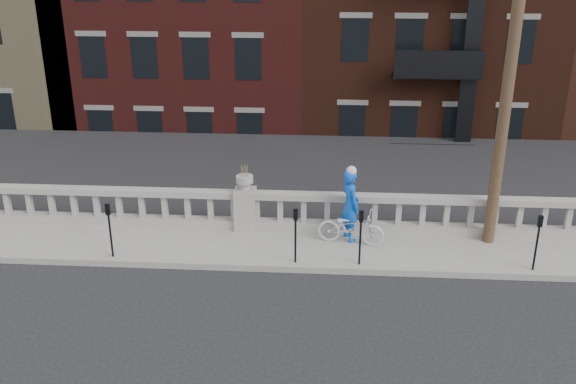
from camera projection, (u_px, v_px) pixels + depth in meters
The scene contains 12 objects.
ground at pixel (222, 315), 13.29m from camera, with size 120.00×120.00×0.00m, color black.
sidewalk at pixel (241, 247), 16.04m from camera, with size 32.00×2.20×0.15m, color gray.
balustrade at pixel (245, 211), 16.71m from camera, with size 28.00×0.34×1.03m.
planter_pedestal at pixel (245, 204), 16.64m from camera, with size 0.55×0.55×1.76m.
lower_level at pixel (302, 31), 33.60m from camera, with size 80.00×44.00×20.80m.
utility_pole at pixel (514, 36), 14.28m from camera, with size 1.60×0.28×10.00m.
parking_meter_b at pixel (109, 224), 15.09m from camera, with size 0.10×0.09×1.36m.
parking_meter_c at pixel (295, 230), 14.82m from camera, with size 0.10×0.09×1.36m.
parking_meter_d at pixel (361, 232), 14.73m from camera, with size 0.10×0.09×1.36m.
parking_meter_e at pixel (538, 237), 14.48m from camera, with size 0.10×0.09×1.36m.
bicycle at pixel (351, 227), 15.91m from camera, with size 0.58×1.67×0.88m, color silver.
cyclist at pixel (350, 205), 15.96m from camera, with size 0.67×0.44×1.85m, color blue.
Camera 1 is at (2.13, -11.25, 7.35)m, focal length 40.00 mm.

